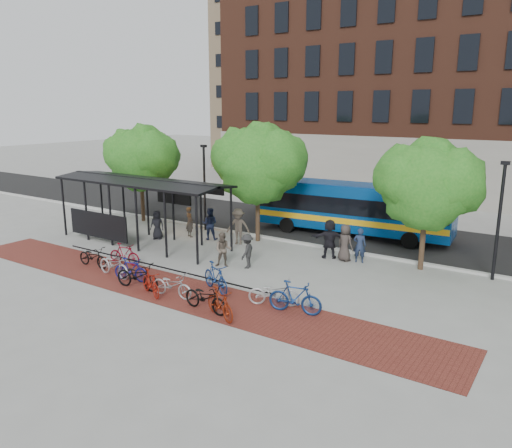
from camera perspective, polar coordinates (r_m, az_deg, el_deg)
The scene contains 34 objects.
ground at distance 23.63m, azimuth 1.83°, elevation -4.72°, with size 160.00×160.00×0.00m, color #9E9E99.
asphalt_street at distance 30.46m, azimuth 9.83°, elevation -0.77°, with size 160.00×8.00×0.01m, color black.
curb at distance 26.95m, azimuth 6.35°, elevation -2.39°, with size 160.00×0.25×0.12m, color #B7B7B2.
brick_strip at distance 21.07m, azimuth -10.17°, elevation -7.21°, with size 24.00×3.00×0.01m, color maroon.
bike_rack_rail at distance 22.54m, azimuth -10.98°, elevation -5.88°, with size 12.00×0.05×0.95m, color black.
building_tower at distance 65.77m, azimuth 9.02°, elevation 19.87°, with size 22.00×22.00×30.00m, color #7A664C.
bus_shelter at distance 27.65m, azimuth -13.14°, elevation 3.99°, with size 10.60×3.07×3.60m.
tree_a at distance 32.83m, azimuth -12.93°, elevation 7.61°, with size 4.90×4.00×6.18m.
tree_b at distance 27.01m, azimuth 0.43°, elevation 7.25°, with size 5.15×4.20×6.47m.
tree_c at distance 23.39m, azimuth 19.22°, elevation 4.56°, with size 4.66×3.80×5.92m.
lamp_post_left at distance 29.85m, azimuth -5.91°, elevation 4.44°, with size 0.35×0.20×5.12m.
lamp_post_right at distance 23.32m, azimuth 26.04°, elevation 0.65°, with size 0.35×0.20×5.12m.
bus at distance 29.15m, azimuth 10.97°, elevation 2.02°, with size 11.31×3.37×3.01m.
bike_0 at distance 24.44m, azimuth -18.13°, elevation -3.57°, with size 0.66×1.88×0.99m, color black.
bike_1 at distance 24.34m, azimuth -14.80°, elevation -3.35°, with size 0.49×1.73×1.04m, color maroon.
bike_2 at distance 22.80m, azimuth -15.93°, elevation -4.50°, with size 0.72×2.07×1.09m, color #AEAEB0.
bike_3 at distance 22.06m, azimuth -14.12°, elevation -5.09°, with size 0.48×1.68×1.01m, color navy.
bike_4 at distance 21.05m, azimuth -13.40°, elevation -5.78°, with size 0.74×2.13×1.12m, color black.
bike_5 at distance 20.28m, azimuth -11.95°, elevation -6.61°, with size 0.47×1.68×1.01m, color maroon.
bike_6 at distance 19.94m, azimuth -9.57°, elevation -6.87°, with size 0.66×1.89×0.99m, color #A5A5A7.
bike_7 at distance 20.26m, azimuth -4.63°, elevation -6.09°, with size 0.56×1.99×1.20m, color navy.
bike_8 at distance 18.44m, azimuth -5.79°, elevation -8.34°, with size 0.71×2.03×1.06m, color black.
bike_9 at distance 17.84m, azimuth -4.14°, elevation -9.02°, with size 0.51×1.82×1.09m, color maroon.
bike_10 at distance 18.86m, azimuth 2.07°, elevation -7.84°, with size 0.68×1.95×1.02m, color #B3B3B6.
bike_11 at distance 18.20m, azimuth 4.49°, elevation -8.37°, with size 0.57×2.01×1.21m, color navy.
pedestrian_0 at distance 28.57m, azimuth -11.23°, elevation -0.10°, with size 0.79×0.52×1.63m, color black.
pedestrian_1 at distance 28.74m, azimuth -7.58°, elevation 0.24°, with size 0.63×0.42×1.74m, color #3D3731.
pedestrian_2 at distance 28.02m, azimuth -5.30°, elevation 0.03°, with size 0.88×0.69×1.81m, color #20294B.
pedestrian_3 at distance 26.93m, azimuth -2.04°, elevation -0.28°, with size 1.28×0.73×1.97m, color #4D4339.
pedestrian_5 at distance 24.72m, azimuth 8.41°, elevation -1.69°, with size 1.81×0.58×1.95m, color black.
pedestrian_6 at distance 24.41m, azimuth 10.14°, elevation -2.13°, with size 0.88×0.57×1.80m, color #3C3430.
pedestrian_7 at distance 24.33m, azimuth 11.77°, elevation -2.40°, with size 0.62×0.40×1.69m, color #1F2B48.
pedestrian_8 at distance 23.23m, azimuth -3.77°, elevation -2.95°, with size 0.79×0.62×1.63m, color brown.
pedestrian_9 at distance 23.02m, azimuth -1.03°, elevation -3.11°, with size 1.04×0.60×1.61m, color #282828.
Camera 1 is at (11.86, -19.08, 7.32)m, focal length 35.00 mm.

